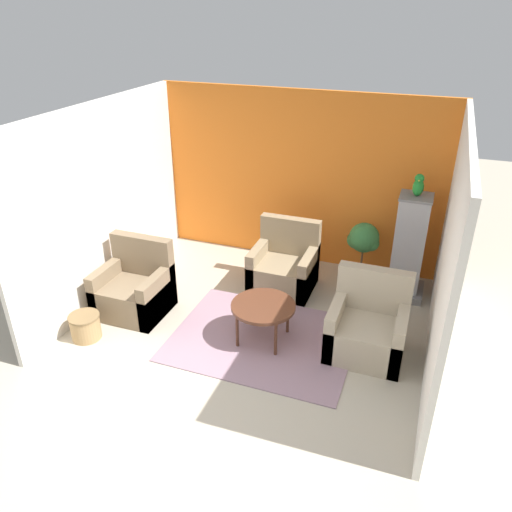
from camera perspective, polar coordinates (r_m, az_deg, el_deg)
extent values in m
plane|color=#B2A893|center=(4.96, -7.30, -17.72)|extent=(20.00, 20.00, 0.00)
cube|color=orange|center=(7.13, 4.97, 8.76)|extent=(4.11, 0.06, 2.45)
cube|color=silver|center=(6.50, -17.08, 5.74)|extent=(0.06, 3.46, 2.45)
cube|color=silver|center=(5.29, 21.05, 0.02)|extent=(0.06, 3.46, 2.45)
cube|color=gray|center=(5.82, 0.80, -9.44)|extent=(2.05, 1.60, 0.01)
cylinder|color=#512D1E|center=(5.56, 0.83, -5.75)|extent=(0.72, 0.72, 0.04)
cylinder|color=#512D1E|center=(5.59, -2.15, -8.52)|extent=(0.04, 0.04, 0.43)
cylinder|color=#512D1E|center=(5.46, 2.26, -9.48)|extent=(0.04, 0.04, 0.43)
cylinder|color=#512D1E|center=(5.93, -0.51, -6.14)|extent=(0.04, 0.04, 0.43)
cylinder|color=#512D1E|center=(5.81, 3.65, -6.98)|extent=(0.04, 0.04, 0.43)
cube|color=#7A664C|center=(6.36, -13.80, -4.64)|extent=(0.81, 0.73, 0.40)
cube|color=#7A664C|center=(6.35, -12.83, 0.15)|extent=(0.81, 0.14, 0.51)
cube|color=#7A664C|center=(6.50, -16.44, -3.35)|extent=(0.12, 0.73, 0.58)
cube|color=#7A664C|center=(6.15, -11.19, -4.58)|extent=(0.12, 0.73, 0.58)
cube|color=tan|center=(5.63, 12.46, -9.13)|extent=(0.81, 0.73, 0.40)
cube|color=tan|center=(5.63, 13.40, -3.69)|extent=(0.81, 0.14, 0.51)
cube|color=tan|center=(5.61, 9.05, -7.77)|extent=(0.12, 0.73, 0.58)
cube|color=tan|center=(5.56, 16.09, -8.99)|extent=(0.12, 0.73, 0.58)
cube|color=#8E7A5B|center=(6.67, 3.10, -2.19)|extent=(0.81, 0.73, 0.40)
cube|color=#8E7A5B|center=(6.71, 3.95, 2.36)|extent=(0.81, 0.14, 0.51)
cube|color=#8E7A5B|center=(6.72, 0.31, -1.03)|extent=(0.12, 0.73, 0.58)
cube|color=#8E7A5B|center=(6.55, 6.00, -2.02)|extent=(0.12, 0.73, 0.58)
cube|color=slate|center=(6.92, 16.35, -3.71)|extent=(0.53, 0.53, 0.09)
cube|color=#A8A8AD|center=(6.61, 17.10, 1.28)|extent=(0.38, 0.38, 1.25)
cube|color=slate|center=(6.36, 17.89, 6.46)|extent=(0.39, 0.39, 0.03)
ellipsoid|color=#1E842D|center=(6.33, 18.05, 7.47)|extent=(0.13, 0.16, 0.21)
sphere|color=#1E842D|center=(6.27, 18.19, 8.41)|extent=(0.11, 0.11, 0.11)
cone|color=gold|center=(6.22, 18.14, 8.20)|extent=(0.05, 0.05, 0.05)
cone|color=#1E842D|center=(6.40, 18.07, 7.50)|extent=(0.07, 0.13, 0.18)
cylinder|color=beige|center=(7.01, 11.80, -2.12)|extent=(0.22, 0.22, 0.22)
cylinder|color=brown|center=(6.88, 12.01, -0.18)|extent=(0.03, 0.03, 0.32)
sphere|color=#337038|center=(6.75, 12.25, 2.07)|extent=(0.40, 0.40, 0.40)
sphere|color=#337038|center=(6.83, 11.35, 1.82)|extent=(0.24, 0.24, 0.24)
sphere|color=#337038|center=(6.73, 13.00, 1.45)|extent=(0.22, 0.22, 0.22)
cylinder|color=#A37F51|center=(6.08, -18.91, -7.64)|extent=(0.33, 0.33, 0.30)
cylinder|color=brown|center=(6.01, -19.11, -6.56)|extent=(0.35, 0.35, 0.02)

